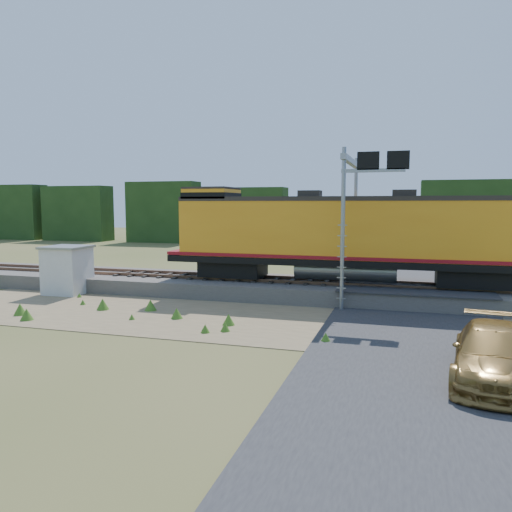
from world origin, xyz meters
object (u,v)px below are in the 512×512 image
(locomotive, at_px, (340,234))
(signal_gantry, at_px, (357,190))
(shed, at_px, (67,270))
(car, at_px, (494,354))

(locomotive, bearing_deg, signal_gantry, -39.09)
(shed, bearing_deg, signal_gantry, 5.34)
(shed, height_order, signal_gantry, signal_gantry)
(locomotive, bearing_deg, car, -62.40)
(signal_gantry, bearing_deg, shed, -172.28)
(locomotive, height_order, car, locomotive)
(locomotive, height_order, shed, locomotive)
(locomotive, relative_size, shed, 7.13)
(signal_gantry, bearing_deg, car, -64.59)
(locomotive, bearing_deg, shed, -169.19)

